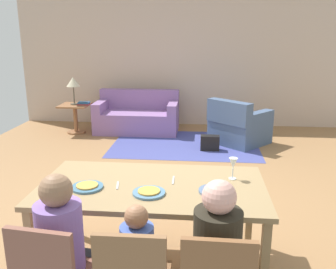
% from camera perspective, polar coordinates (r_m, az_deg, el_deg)
% --- Properties ---
extents(ground_plane, '(7.22, 6.38, 0.02)m').
position_cam_1_polar(ground_plane, '(5.09, 0.94, -7.04)').
color(ground_plane, '#976D44').
extents(back_wall, '(7.22, 0.10, 2.70)m').
position_cam_1_polar(back_wall, '(7.96, 2.85, 11.21)').
color(back_wall, beige).
rests_on(back_wall, ground_plane).
extents(dining_table, '(1.82, 0.98, 0.76)m').
position_cam_1_polar(dining_table, '(3.02, -2.47, -8.98)').
color(dining_table, '#9C7F54').
rests_on(dining_table, ground_plane).
extents(plate_near_man, '(0.25, 0.25, 0.02)m').
position_cam_1_polar(plate_near_man, '(2.99, -12.48, -8.00)').
color(plate_near_man, teal).
rests_on(plate_near_man, dining_table).
extents(pizza_near_man, '(0.17, 0.17, 0.01)m').
position_cam_1_polar(pizza_near_man, '(2.98, -12.49, -7.74)').
color(pizza_near_man, gold).
rests_on(pizza_near_man, plate_near_man).
extents(plate_near_child, '(0.25, 0.25, 0.02)m').
position_cam_1_polar(plate_near_child, '(2.82, -2.99, -9.05)').
color(plate_near_child, teal).
rests_on(plate_near_child, dining_table).
extents(pizza_near_child, '(0.17, 0.17, 0.01)m').
position_cam_1_polar(pizza_near_child, '(2.82, -2.99, -8.78)').
color(pizza_near_child, gold).
rests_on(pizza_near_child, plate_near_child).
extents(plate_near_woman, '(0.25, 0.25, 0.02)m').
position_cam_1_polar(plate_near_woman, '(2.87, 7.31, -8.73)').
color(plate_near_woman, slate).
rests_on(plate_near_woman, dining_table).
extents(wine_glass, '(0.07, 0.07, 0.19)m').
position_cam_1_polar(wine_glass, '(3.09, 10.12, -4.56)').
color(wine_glass, silver).
rests_on(wine_glass, dining_table).
extents(fork, '(0.04, 0.15, 0.01)m').
position_cam_1_polar(fork, '(2.99, -7.86, -7.85)').
color(fork, silver).
rests_on(fork, dining_table).
extents(knife, '(0.02, 0.17, 0.01)m').
position_cam_1_polar(knife, '(3.06, 0.84, -7.12)').
color(knife, silver).
rests_on(knife, dining_table).
extents(person_man, '(0.31, 0.41, 1.11)m').
position_cam_1_polar(person_man, '(2.64, -15.84, -17.84)').
color(person_man, '#303948').
rests_on(person_man, ground_plane).
extents(person_woman, '(0.30, 0.40, 1.11)m').
position_cam_1_polar(person_woman, '(2.49, 7.51, -19.55)').
color(person_woman, '#343D4F').
rests_on(person_woman, ground_plane).
extents(area_rug, '(2.60, 1.80, 0.01)m').
position_cam_1_polar(area_rug, '(6.63, 2.67, -1.51)').
color(area_rug, '#434A90').
rests_on(area_rug, ground_plane).
extents(couch, '(1.65, 0.86, 0.82)m').
position_cam_1_polar(couch, '(7.50, -4.77, 2.81)').
color(couch, '#8C659F').
rests_on(couch, ground_plane).
extents(armchair, '(1.21, 1.21, 0.82)m').
position_cam_1_polar(armchair, '(6.73, 10.91, 1.25)').
color(armchair, '#465B7B').
rests_on(armchair, ground_plane).
extents(side_table, '(0.56, 0.56, 0.58)m').
position_cam_1_polar(side_table, '(7.55, -14.26, 3.04)').
color(side_table, '#8F5E3B').
rests_on(side_table, ground_plane).
extents(table_lamp, '(0.26, 0.26, 0.54)m').
position_cam_1_polar(table_lamp, '(7.44, -14.58, 7.79)').
color(table_lamp, brown).
rests_on(table_lamp, side_table).
extents(book_lower, '(0.22, 0.16, 0.03)m').
position_cam_1_polar(book_lower, '(7.43, -13.01, 4.63)').
color(book_lower, '#913437').
rests_on(book_lower, side_table).
extents(book_upper, '(0.22, 0.16, 0.03)m').
position_cam_1_polar(book_upper, '(7.42, -12.98, 4.85)').
color(book_upper, navy).
rests_on(book_upper, book_lower).
extents(handbag, '(0.32, 0.16, 0.26)m').
position_cam_1_polar(handbag, '(6.31, 6.54, -1.31)').
color(handbag, black).
rests_on(handbag, ground_plane).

